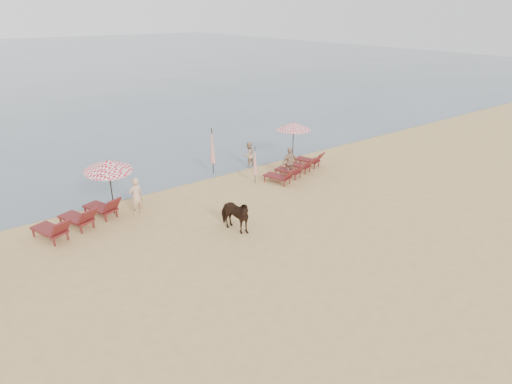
# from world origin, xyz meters

# --- Properties ---
(ground) EXTENTS (120.00, 120.00, 0.00)m
(ground) POSITION_xyz_m (0.00, 0.00, 0.00)
(ground) COLOR tan
(ground) RESTS_ON ground
(lounger_cluster_left) EXTENTS (3.56, 2.81, 0.69)m
(lounger_cluster_left) POSITION_xyz_m (-6.49, 8.34, 0.48)
(lounger_cluster_left) COLOR maroon
(lounger_cluster_left) RESTS_ON ground
(lounger_cluster_right) EXTENTS (4.17, 2.76, 0.61)m
(lounger_cluster_right) POSITION_xyz_m (4.76, 7.70, 0.42)
(lounger_cluster_right) COLOR maroon
(lounger_cluster_right) RESTS_ON ground
(umbrella_open_left_b) EXTENTS (2.01, 2.05, 2.56)m
(umbrella_open_left_b) POSITION_xyz_m (-4.89, 8.93, 2.22)
(umbrella_open_left_b) COLOR black
(umbrella_open_left_b) RESTS_ON ground
(umbrella_open_right) EXTENTS (1.99, 1.99, 2.43)m
(umbrella_open_right) POSITION_xyz_m (5.94, 9.39, 2.18)
(umbrella_open_right) COLOR black
(umbrella_open_right) RESTS_ON ground
(umbrella_closed_left) EXTENTS (0.31, 0.31, 2.56)m
(umbrella_closed_left) POSITION_xyz_m (1.21, 10.56, 1.57)
(umbrella_closed_left) COLOR black
(umbrella_closed_left) RESTS_ON ground
(umbrella_closed_right) EXTENTS (0.24, 0.24, 1.98)m
(umbrella_closed_right) POSITION_xyz_m (2.21, 8.06, 1.22)
(umbrella_closed_right) COLOR black
(umbrella_closed_right) RESTS_ON ground
(cow) EXTENTS (1.16, 1.84, 1.44)m
(cow) POSITION_xyz_m (-1.57, 4.35, 0.72)
(cow) COLOR black
(cow) RESTS_ON ground
(beachgoer_left) EXTENTS (0.68, 0.51, 1.69)m
(beachgoer_left) POSITION_xyz_m (-4.09, 8.21, 0.84)
(beachgoer_left) COLOR #DBAE89
(beachgoer_left) RESTS_ON ground
(beachgoer_right_a) EXTENTS (0.80, 0.66, 1.48)m
(beachgoer_right_a) POSITION_xyz_m (3.38, 10.26, 0.74)
(beachgoer_right_a) COLOR tan
(beachgoer_right_a) RESTS_ON ground
(beachgoer_right_b) EXTENTS (0.98, 0.48, 1.62)m
(beachgoer_right_b) POSITION_xyz_m (4.22, 7.66, 0.81)
(beachgoer_right_b) COLOR tan
(beachgoer_right_b) RESTS_ON ground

